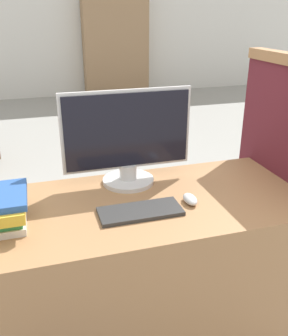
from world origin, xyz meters
TOP-DOWN VIEW (x-y plane):
  - wall_back at (0.00, 6.25)m, footprint 12.00×0.06m
  - desk at (0.00, 0.32)m, footprint 1.40×0.65m
  - carrel_divider at (0.72, 0.37)m, footprint 0.07×0.75m
  - monitor at (-0.01, 0.53)m, footprint 0.59×0.24m
  - keyboard at (-0.04, 0.23)m, footprint 0.33×0.14m
  - mouse at (0.18, 0.26)m, footprint 0.05×0.09m
  - book_stack at (-0.55, 0.30)m, footprint 0.19×0.27m
  - bookshelf_far at (1.15, 6.01)m, footprint 1.18×0.32m

SIDE VIEW (x-z plane):
  - desk at x=0.00m, z-range 0.00..0.78m
  - carrel_divider at x=0.72m, z-range 0.01..1.35m
  - keyboard at x=-0.04m, z-range 0.78..0.79m
  - mouse at x=0.18m, z-range 0.78..0.81m
  - book_stack at x=-0.55m, z-range 0.78..0.91m
  - bookshelf_far at x=1.15m, z-range 0.00..1.78m
  - monitor at x=-0.01m, z-range 0.77..1.21m
  - wall_back at x=0.00m, z-range 0.00..2.80m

